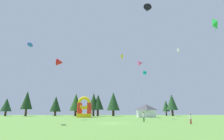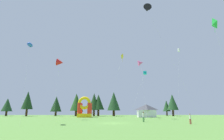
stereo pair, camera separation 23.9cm
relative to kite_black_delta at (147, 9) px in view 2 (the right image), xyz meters
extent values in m
plane|color=#548438|center=(-8.91, -10.19, -27.21)|extent=(120.00, 120.00, 0.00)
cone|color=black|center=(0.00, 0.00, 0.01)|extent=(2.22, 2.26, 2.25)
cylinder|color=silver|center=(5.25, -0.50, -13.60)|extent=(10.51, 1.02, 27.22)
pyramid|color=yellow|center=(-5.58, 9.40, -9.80)|extent=(1.01, 1.35, 1.29)
cylinder|color=yellow|center=(-5.66, 9.45, -10.65)|extent=(0.04, 0.04, 1.74)
cylinder|color=silver|center=(-8.14, 8.68, -18.49)|extent=(4.97, 1.55, 17.43)
cone|color=#EA599E|center=(-1.47, 3.66, -13.15)|extent=(1.50, 1.42, 1.61)
cylinder|color=silver|center=(-1.45, 1.14, -20.18)|extent=(0.05, 5.04, 14.07)
cone|color=red|center=(-21.93, 2.97, -13.31)|extent=(1.86, 1.83, 1.94)
cylinder|color=silver|center=(-21.86, 1.14, -20.26)|extent=(0.16, 3.66, 13.90)
ellipsoid|color=blue|center=(-23.39, -11.68, -14.02)|extent=(1.89, 2.74, 0.99)
cylinder|color=silver|center=(-22.46, -14.11, -20.62)|extent=(1.87, 4.88, 13.19)
pyramid|color=green|center=(6.39, -16.32, -12.14)|extent=(0.73, 1.40, 1.35)
cylinder|color=green|center=(6.48, -16.33, -12.82)|extent=(0.04, 0.04, 1.42)
cube|color=white|center=(12.15, 12.33, -6.95)|extent=(0.80, 0.80, 0.43)
cube|color=white|center=(12.15, 12.33, -6.43)|extent=(0.80, 0.80, 0.43)
cylinder|color=silver|center=(10.82, 11.01, -16.95)|extent=(2.68, 2.66, 20.52)
cube|color=#19B7CC|center=(0.66, 9.09, -14.91)|extent=(1.06, 1.06, 0.42)
cube|color=#19B7CC|center=(0.66, 9.09, -14.40)|extent=(1.06, 1.06, 0.42)
cylinder|color=silver|center=(-1.67, 9.97, -20.93)|extent=(4.66, 1.77, 12.55)
cylinder|color=#B21E26|center=(3.17, -12.66, -26.82)|extent=(0.13, 0.13, 0.78)
cylinder|color=#B21E26|center=(3.01, -12.64, -26.82)|extent=(0.13, 0.13, 0.78)
cylinder|color=silver|center=(3.09, -12.65, -26.12)|extent=(0.31, 0.31, 0.62)
sphere|color=brown|center=(3.09, -12.65, -25.71)|extent=(0.21, 0.21, 0.21)
cylinder|color=#33723F|center=(-3.28, -6.94, -26.76)|extent=(0.15, 0.15, 0.90)
cylinder|color=#33723F|center=(-3.10, -6.91, -26.76)|extent=(0.15, 0.15, 0.90)
cylinder|color=silver|center=(-3.19, -6.93, -25.95)|extent=(0.37, 0.37, 0.71)
sphere|color=brown|center=(-3.19, -6.93, -25.48)|extent=(0.24, 0.24, 0.24)
cube|color=yellow|center=(-17.21, 18.04, -26.64)|extent=(4.23, 4.10, 1.14)
cylinder|color=red|center=(-18.75, 16.57, -24.44)|extent=(1.15, 1.15, 3.25)
cylinder|color=red|center=(-15.67, 16.57, -24.44)|extent=(1.15, 1.15, 3.25)
cylinder|color=red|center=(-18.75, 19.52, -24.44)|extent=(1.15, 1.15, 3.25)
cylinder|color=red|center=(-15.67, 19.52, -24.44)|extent=(1.15, 1.15, 3.25)
torus|color=yellow|center=(-17.21, 16.57, -22.81)|extent=(4.00, 0.92, 4.00)
cube|color=silver|center=(2.28, 17.17, -26.08)|extent=(5.52, 3.08, 2.26)
pyramid|color=#3F3F47|center=(2.28, 17.17, -24.09)|extent=(5.52, 3.08, 1.72)
cylinder|color=#4C331E|center=(-49.78, 33.16, -26.32)|extent=(0.74, 0.74, 1.78)
cone|color=#1E4221|center=(-49.78, 33.16, -22.87)|extent=(4.12, 4.12, 5.11)
cylinder|color=#4C331E|center=(-40.66, 30.17, -25.92)|extent=(0.77, 0.77, 2.57)
cone|color=#193819|center=(-40.66, 30.17, -21.23)|extent=(4.26, 4.26, 6.83)
cylinder|color=#4C331E|center=(-30.81, 34.35, -26.37)|extent=(0.79, 0.79, 1.68)
cone|color=#193819|center=(-30.81, 34.35, -22.49)|extent=(4.42, 4.42, 6.09)
cylinder|color=#4C331E|center=(-22.40, 32.33, -26.22)|extent=(0.85, 0.85, 1.98)
cone|color=#234C1E|center=(-22.40, 32.33, -21.84)|extent=(4.71, 4.71, 6.78)
cylinder|color=#4C331E|center=(-21.39, 34.07, -26.40)|extent=(0.58, 0.58, 1.61)
cone|color=#193819|center=(-21.39, 34.07, -23.53)|extent=(3.21, 3.21, 4.15)
cylinder|color=#4C331E|center=(-15.22, 30.28, -26.09)|extent=(0.77, 0.77, 2.24)
cone|color=#193819|center=(-15.22, 30.28, -21.75)|extent=(4.28, 4.28, 6.44)
cylinder|color=#4C331E|center=(-13.54, 30.48, -26.00)|extent=(0.80, 0.80, 2.41)
cone|color=#193819|center=(-13.54, 30.48, -21.91)|extent=(4.46, 4.46, 5.77)
cylinder|color=#4C331E|center=(-7.59, 31.48, -26.16)|extent=(0.92, 0.92, 2.10)
cone|color=#1E4221|center=(-7.59, 31.48, -21.53)|extent=(5.11, 5.11, 7.16)
cylinder|color=#4C331E|center=(14.14, 34.58, -26.33)|extent=(0.55, 0.55, 1.75)
cone|color=#1E4221|center=(14.14, 34.58, -23.23)|extent=(3.05, 3.05, 4.45)
cylinder|color=#4C331E|center=(16.04, 32.64, -26.07)|extent=(0.80, 0.80, 2.28)
cone|color=#1E4221|center=(16.04, 32.64, -21.78)|extent=(4.45, 4.45, 6.31)
camera|label=1|loc=(-10.02, -42.42, -25.14)|focal=29.80mm
camera|label=2|loc=(-9.79, -42.43, -25.14)|focal=29.80mm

